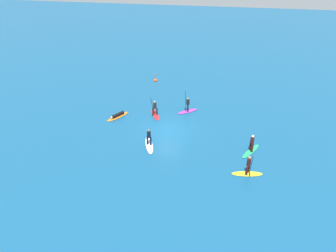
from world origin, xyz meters
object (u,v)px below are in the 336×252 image
at_px(surfer_on_yellow_board, 248,169).
at_px(surfer_on_white_board, 149,141).
at_px(surfer_on_green_board, 251,147).
at_px(surfer_on_red_board, 155,111).
at_px(surfer_on_purple_board, 188,108).
at_px(marker_buoy, 155,80).
at_px(surfer_on_orange_board, 118,116).

xyz_separation_m(surfer_on_yellow_board, surfer_on_white_board, (-9.08, 3.06, -0.02)).
bearing_deg(surfer_on_green_board, surfer_on_white_board, -55.87).
relative_size(surfer_on_red_board, surfer_on_green_board, 0.95).
bearing_deg(surfer_on_purple_board, surfer_on_red_board, -15.15).
bearing_deg(surfer_on_red_board, marker_buoy, 164.45).
xyz_separation_m(surfer_on_yellow_board, surfer_on_purple_board, (-6.14, 10.27, -0.05)).
relative_size(surfer_on_yellow_board, surfer_on_purple_board, 1.12).
relative_size(surfer_on_yellow_board, marker_buoy, 2.20).
distance_m(surfer_on_orange_board, surfer_on_purple_board, 7.80).
height_order(surfer_on_green_board, surfer_on_purple_board, surfer_on_purple_board).
height_order(surfer_on_yellow_board, surfer_on_green_board, surfer_on_yellow_board).
bearing_deg(surfer_on_yellow_board, marker_buoy, 114.35).
xyz_separation_m(surfer_on_yellow_board, surfer_on_green_board, (0.47, 3.41, -0.02)).
bearing_deg(surfer_on_green_board, marker_buoy, -109.41).
xyz_separation_m(surfer_on_orange_board, marker_buoy, (2.32, 10.19, 0.02)).
xyz_separation_m(surfer_on_green_board, surfer_on_purple_board, (-6.60, 6.86, -0.02)).
distance_m(surfer_on_yellow_board, surfer_on_green_board, 3.44).
distance_m(surfer_on_white_board, surfer_on_red_board, 5.92).
bearing_deg(surfer_on_orange_board, surfer_on_yellow_board, 94.28).
height_order(surfer_on_yellow_board, surfer_on_red_board, surfer_on_red_board).
relative_size(surfer_on_white_board, marker_buoy, 2.57).
relative_size(surfer_on_green_board, surfer_on_purple_board, 1.14).
bearing_deg(surfer_on_white_board, surfer_on_purple_board, -39.37).
bearing_deg(surfer_on_red_board, surfer_on_green_board, 35.55).
bearing_deg(surfer_on_yellow_board, surfer_on_green_board, 74.69).
xyz_separation_m(surfer_on_yellow_board, marker_buoy, (-11.25, 18.09, -0.33)).
height_order(surfer_on_white_board, surfer_on_red_board, surfer_on_red_board).
xyz_separation_m(surfer_on_green_board, marker_buoy, (-11.71, 14.68, -0.31)).
xyz_separation_m(surfer_on_yellow_board, surfer_on_orange_board, (-13.56, 7.90, -0.35)).
relative_size(surfer_on_orange_board, surfer_on_purple_board, 1.15).
xyz_separation_m(surfer_on_white_board, marker_buoy, (-2.16, 15.04, -0.31)).
relative_size(surfer_on_yellow_board, surfer_on_red_board, 1.04).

